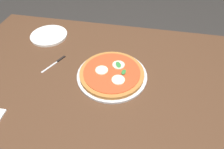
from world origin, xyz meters
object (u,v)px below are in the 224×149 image
at_px(plate_white, 49,35).
at_px(knife, 57,62).
at_px(dining_table, 98,89).
at_px(serving_tray, 112,75).
at_px(pizza, 112,73).

relative_size(plate_white, knife, 1.52).
height_order(plate_white, knife, plate_white).
distance_m(dining_table, serving_tray, 0.12).
bearing_deg(serving_tray, plate_white, -30.24).
height_order(dining_table, knife, knife).
bearing_deg(knife, pizza, 171.74).
distance_m(serving_tray, knife, 0.33).
bearing_deg(pizza, plate_white, -30.43).
bearing_deg(pizza, knife, -8.26).
height_order(serving_tray, plate_white, plate_white).
height_order(pizza, plate_white, pizza).
xyz_separation_m(dining_table, pizza, (-0.07, -0.03, 0.11)).
xyz_separation_m(pizza, knife, (0.32, -0.05, -0.02)).
bearing_deg(dining_table, serving_tray, -157.50).
bearing_deg(plate_white, pizza, 149.57).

